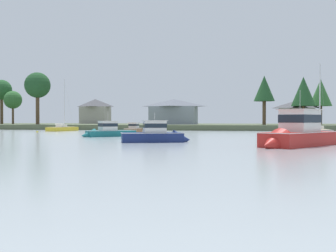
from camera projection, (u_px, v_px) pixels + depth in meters
name	position (u px, v px, depth m)	size (l,w,h in m)	color
far_shore_bank	(208.00, 126.00, 106.35)	(187.97, 41.84, 1.13)	#4C563D
cruiser_wood	(134.00, 131.00, 70.80)	(1.92, 6.42, 3.11)	brown
cruiser_teal	(106.00, 133.00, 54.86)	(6.70, 6.60, 4.07)	#196B70
sailboat_yellow	(63.00, 130.00, 83.18)	(3.55, 8.27, 11.07)	gold
cruiser_red	(295.00, 138.00, 34.59)	(7.83, 9.83, 5.70)	#B2231E
cruiser_navy	(159.00, 137.00, 41.20)	(7.20, 4.45, 3.74)	navy
sailboat_grey	(319.00, 132.00, 65.36)	(2.96, 8.84, 11.49)	gray
mooring_buoy_yellow	(37.00, 132.00, 73.82)	(0.35, 0.35, 0.40)	yellow
shore_tree_inland_a	(321.00, 93.00, 96.00)	(5.09, 5.09, 10.52)	brown
shore_tree_far_right	(37.00, 86.00, 102.37)	(6.28, 6.28, 12.78)	brown
shore_tree_center_right	(303.00, 92.00, 90.70)	(5.23, 5.23, 10.50)	brown
shore_tree_far_left	(264.00, 89.00, 92.41)	(4.61, 4.61, 10.90)	brown
shore_tree_inland_c	(13.00, 100.00, 111.78)	(4.78, 4.78, 8.88)	brown
shore_tree_inland_b	(2.00, 90.00, 115.11)	(5.59, 5.59, 12.20)	brown
cottage_near_water	(296.00, 112.00, 96.03)	(8.01, 7.27, 5.54)	#9E998E
cottage_hillside	(174.00, 111.00, 103.50)	(11.91, 8.72, 6.27)	gray
cottage_behind_trees	(95.00, 111.00, 122.12)	(8.21, 6.81, 7.21)	#9E998E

